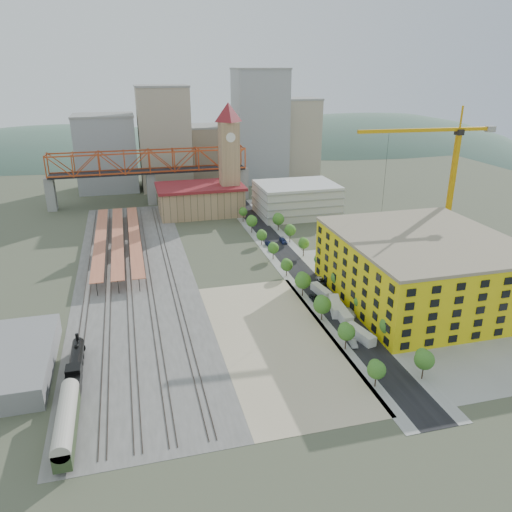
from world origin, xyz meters
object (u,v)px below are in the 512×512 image
object	(u,v)px
site_trailer_b	(342,314)
site_trailer_a	(360,334)
car_0	(376,370)
tower_crane	(446,167)
site_trailer_d	(321,291)
site_trailer_c	(335,306)
clock_tower	(229,149)
construction_building	(422,268)
coach	(67,422)
locomotive	(76,367)

from	to	relation	value
site_trailer_b	site_trailer_a	bearing A→B (deg)	-86.38
site_trailer_b	car_0	distance (m)	25.25
tower_crane	site_trailer_d	distance (m)	62.40
site_trailer_b	car_0	xyz separation A→B (m)	(-3.00, -25.06, -0.65)
site_trailer_b	site_trailer_c	world-z (taller)	site_trailer_c
site_trailer_a	site_trailer_b	world-z (taller)	site_trailer_b
site_trailer_a	site_trailer_c	bearing A→B (deg)	77.34
clock_tower	site_trailer_c	bearing A→B (deg)	-85.47
site_trailer_d	car_0	bearing A→B (deg)	-102.70
site_trailer_a	site_trailer_c	world-z (taller)	site_trailer_c
site_trailer_a	site_trailer_d	world-z (taller)	site_trailer_a
car_0	clock_tower	bearing A→B (deg)	90.83
site_trailer_c	site_trailer_a	bearing A→B (deg)	-73.69
construction_building	coach	size ratio (longest dim) A/B	2.61
locomotive	tower_crane	world-z (taller)	tower_crane
tower_crane	car_0	world-z (taller)	tower_crane
tower_crane	site_trailer_a	xyz separation A→B (m)	(-50.67, -46.58, -29.90)
coach	construction_building	bearing A→B (deg)	20.72
clock_tower	locomotive	xyz separation A→B (m)	(-58.00, -115.29, -26.53)
site_trailer_a	car_0	distance (m)	14.41
coach	car_0	xyz separation A→B (m)	(63.00, 4.24, -2.50)
coach	site_trailer_b	bearing A→B (deg)	23.94
construction_building	car_0	distance (m)	43.01
site_trailer_b	site_trailer_c	bearing A→B (deg)	93.62
site_trailer_a	car_0	xyz separation A→B (m)	(-3.00, -14.08, -0.54)
car_0	site_trailer_d	bearing A→B (deg)	84.35
clock_tower	car_0	bearing A→B (deg)	-87.81
construction_building	locomotive	xyz separation A→B (m)	(-92.00, -15.30, -7.24)
car_0	locomotive	bearing A→B (deg)	165.03
site_trailer_b	site_trailer_d	bearing A→B (deg)	93.62
construction_building	site_trailer_c	bearing A→B (deg)	-177.61
locomotive	site_trailer_b	bearing A→B (deg)	8.45
tower_crane	site_trailer_c	bearing A→B (deg)	-148.38
site_trailer_c	car_0	size ratio (longest dim) A/B	2.37
site_trailer_c	site_trailer_d	distance (m)	10.53
tower_crane	site_trailer_b	distance (m)	68.72
construction_building	site_trailer_b	xyz separation A→B (m)	(-26.00, -5.50, -8.03)
locomotive	coach	bearing A→B (deg)	-90.00
coach	car_0	bearing A→B (deg)	3.85
coach	tower_crane	world-z (taller)	tower_crane
construction_building	tower_crane	xyz separation A→B (m)	(24.67, 30.11, 21.76)
construction_building	car_0	xyz separation A→B (m)	(-29.00, -30.55, -8.68)
car_0	tower_crane	bearing A→B (deg)	47.14
site_trailer_a	clock_tower	bearing A→B (deg)	81.27
construction_building	coach	distance (m)	98.55
site_trailer_d	tower_crane	bearing A→B (deg)	13.78
locomotive	tower_crane	xyz separation A→B (m)	(116.67, 45.41, 29.00)
locomotive	site_trailer_d	bearing A→B (deg)	20.55
car_0	site_trailer_a	bearing A→B (deg)	76.62
locomotive	site_trailer_c	distance (m)	67.52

